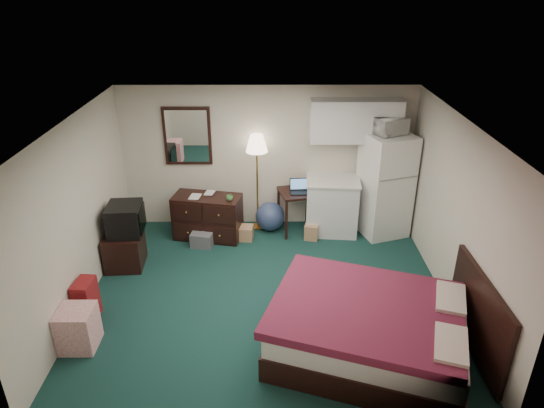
{
  "coord_description": "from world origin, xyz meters",
  "views": [
    {
      "loc": [
        0.04,
        -5.66,
        4.14
      ],
      "look_at": [
        0.07,
        0.42,
        1.23
      ],
      "focal_mm": 32.0,
      "sensor_mm": 36.0,
      "label": 1
    }
  ],
  "objects_px": {
    "bed": "(369,330)",
    "dresser": "(208,217)",
    "floor_lamp": "(257,183)",
    "fridge": "(385,185)",
    "kitchen_counter": "(332,206)",
    "desk": "(297,211)",
    "tv_stand": "(125,250)",
    "suitcase": "(86,300)"
  },
  "relations": [
    {
      "from": "bed",
      "to": "dresser",
      "type": "bearing_deg",
      "value": 146.26
    },
    {
      "from": "floor_lamp",
      "to": "fridge",
      "type": "relative_size",
      "value": 0.97
    },
    {
      "from": "kitchen_counter",
      "to": "bed",
      "type": "relative_size",
      "value": 0.44
    },
    {
      "from": "dresser",
      "to": "floor_lamp",
      "type": "bearing_deg",
      "value": 33.51
    },
    {
      "from": "dresser",
      "to": "fridge",
      "type": "height_order",
      "value": "fridge"
    },
    {
      "from": "dresser",
      "to": "fridge",
      "type": "bearing_deg",
      "value": 14.25
    },
    {
      "from": "dresser",
      "to": "floor_lamp",
      "type": "xyz_separation_m",
      "value": [
        0.84,
        0.35,
        0.48
      ]
    },
    {
      "from": "floor_lamp",
      "to": "desk",
      "type": "distance_m",
      "value": 0.86
    },
    {
      "from": "bed",
      "to": "tv_stand",
      "type": "distance_m",
      "value": 3.93
    },
    {
      "from": "tv_stand",
      "to": "suitcase",
      "type": "xyz_separation_m",
      "value": [
        -0.15,
        -1.3,
        0.01
      ]
    },
    {
      "from": "desk",
      "to": "tv_stand",
      "type": "bearing_deg",
      "value": -171.09
    },
    {
      "from": "dresser",
      "to": "suitcase",
      "type": "xyz_separation_m",
      "value": [
        -1.34,
        -2.19,
        -0.1
      ]
    },
    {
      "from": "kitchen_counter",
      "to": "suitcase",
      "type": "distance_m",
      "value": 4.23
    },
    {
      "from": "kitchen_counter",
      "to": "fridge",
      "type": "distance_m",
      "value": 0.97
    },
    {
      "from": "kitchen_counter",
      "to": "floor_lamp",
      "type": "bearing_deg",
      "value": 178.7
    },
    {
      "from": "dresser",
      "to": "bed",
      "type": "distance_m",
      "value": 3.62
    },
    {
      "from": "floor_lamp",
      "to": "kitchen_counter",
      "type": "height_order",
      "value": "floor_lamp"
    },
    {
      "from": "desk",
      "to": "kitchen_counter",
      "type": "bearing_deg",
      "value": -15.56
    },
    {
      "from": "floor_lamp",
      "to": "tv_stand",
      "type": "relative_size",
      "value": 2.89
    },
    {
      "from": "fridge",
      "to": "kitchen_counter",
      "type": "bearing_deg",
      "value": 159.53
    },
    {
      "from": "dresser",
      "to": "desk",
      "type": "relative_size",
      "value": 1.5
    },
    {
      "from": "dresser",
      "to": "fridge",
      "type": "distance_m",
      "value": 3.06
    },
    {
      "from": "floor_lamp",
      "to": "bed",
      "type": "relative_size",
      "value": 0.8
    },
    {
      "from": "desk",
      "to": "kitchen_counter",
      "type": "xyz_separation_m",
      "value": [
        0.6,
        -0.02,
        0.1
      ]
    },
    {
      "from": "fridge",
      "to": "suitcase",
      "type": "bearing_deg",
      "value": -169.87
    },
    {
      "from": "floor_lamp",
      "to": "desk",
      "type": "height_order",
      "value": "floor_lamp"
    },
    {
      "from": "dresser",
      "to": "floor_lamp",
      "type": "relative_size",
      "value": 0.65
    },
    {
      "from": "kitchen_counter",
      "to": "suitcase",
      "type": "height_order",
      "value": "kitchen_counter"
    },
    {
      "from": "fridge",
      "to": "bed",
      "type": "height_order",
      "value": "fridge"
    },
    {
      "from": "kitchen_counter",
      "to": "tv_stand",
      "type": "xyz_separation_m",
      "value": [
        -3.32,
        -1.11,
        -0.2
      ]
    },
    {
      "from": "dresser",
      "to": "suitcase",
      "type": "distance_m",
      "value": 2.57
    },
    {
      "from": "desk",
      "to": "tv_stand",
      "type": "xyz_separation_m",
      "value": [
        -2.72,
        -1.13,
        -0.1
      ]
    },
    {
      "from": "floor_lamp",
      "to": "kitchen_counter",
      "type": "relative_size",
      "value": 1.82
    },
    {
      "from": "tv_stand",
      "to": "suitcase",
      "type": "distance_m",
      "value": 1.3
    },
    {
      "from": "dresser",
      "to": "floor_lamp",
      "type": "distance_m",
      "value": 1.03
    },
    {
      "from": "floor_lamp",
      "to": "suitcase",
      "type": "xyz_separation_m",
      "value": [
        -2.18,
        -2.55,
        -0.58
      ]
    },
    {
      "from": "bed",
      "to": "desk",
      "type": "bearing_deg",
      "value": 120.93
    },
    {
      "from": "dresser",
      "to": "kitchen_counter",
      "type": "height_order",
      "value": "kitchen_counter"
    },
    {
      "from": "fridge",
      "to": "tv_stand",
      "type": "bearing_deg",
      "value": 175.91
    },
    {
      "from": "dresser",
      "to": "tv_stand",
      "type": "xyz_separation_m",
      "value": [
        -1.19,
        -0.9,
        -0.11
      ]
    },
    {
      "from": "desk",
      "to": "bed",
      "type": "xyz_separation_m",
      "value": [
        0.68,
        -3.1,
        -0.03
      ]
    },
    {
      "from": "dresser",
      "to": "kitchen_counter",
      "type": "distance_m",
      "value": 2.15
    }
  ]
}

